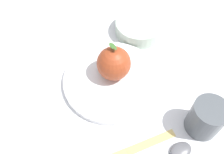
# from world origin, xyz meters

# --- Properties ---
(ground_plane) EXTENTS (2.40, 2.40, 0.00)m
(ground_plane) POSITION_xyz_m (0.00, 0.00, 0.00)
(ground_plane) COLOR silver
(dinner_plate) EXTENTS (0.25, 0.25, 0.02)m
(dinner_plate) POSITION_xyz_m (0.03, 0.01, 0.01)
(dinner_plate) COLOR white
(dinner_plate) RESTS_ON ground_plane
(apple) EXTENTS (0.08, 0.08, 0.09)m
(apple) POSITION_xyz_m (0.04, -0.00, 0.06)
(apple) COLOR #9E3D1E
(apple) RESTS_ON dinner_plate
(side_bowl) EXTENTS (0.14, 0.14, 0.04)m
(side_bowl) POSITION_xyz_m (0.18, -0.11, 0.02)
(side_bowl) COLOR #B2C6B2
(side_bowl) RESTS_ON ground_plane
(cup) EXTENTS (0.07, 0.07, 0.08)m
(cup) POSITION_xyz_m (-0.14, -0.16, 0.05)
(cup) COLOR #4C5156
(cup) RESTS_ON ground_plane
(knife) EXTENTS (0.05, 0.19, 0.01)m
(knife) POSITION_xyz_m (-0.16, 0.02, 0.00)
(knife) COLOR #D8B766
(knife) RESTS_ON ground_plane
(spoon) EXTENTS (0.05, 0.17, 0.01)m
(spoon) POSITION_xyz_m (-0.18, -0.08, 0.01)
(spoon) COLOR #59595E
(spoon) RESTS_ON ground_plane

